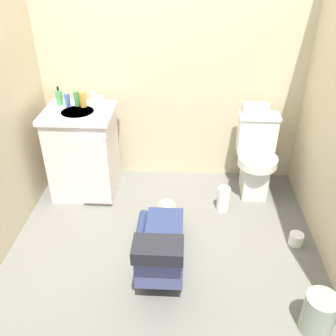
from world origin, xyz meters
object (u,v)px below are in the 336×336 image
faucet (81,99)px  bottle_blue (67,100)px  paper_towel_roll (223,199)px  vanity_cabinet (84,152)px  soap_dispenser (59,97)px  tissue_box (255,109)px  bottle_clear (100,102)px  trash_can (319,314)px  bottle_green (77,99)px  bottle_white (94,99)px  bottle_amber (83,99)px  person_plumber (162,244)px  toilet (256,157)px  toilet_paper_roll (296,239)px

faucet → bottle_blue: bearing=-152.9°
bottle_blue → paper_towel_roll: bottle_blue is taller
vanity_cabinet → soap_dispenser: 0.52m
tissue_box → paper_towel_roll: (-0.25, -0.41, -0.69)m
soap_dispenser → bottle_clear: size_ratio=1.61×
faucet → bottle_clear: bottle_clear is taller
trash_can → paper_towel_roll: trash_can is taller
bottle_green → bottle_white: bottle_green is taller
bottle_amber → tissue_box: bearing=3.0°
bottle_amber → soap_dispenser: bearing=171.8°
vanity_cabinet → bottle_clear: bearing=28.2°
bottle_clear → bottle_green: bearing=174.3°
vanity_cabinet → bottle_green: bearing=107.3°
bottle_green → paper_towel_roll: size_ratio=0.58×
person_plumber → bottle_blue: 1.50m
tissue_box → bottle_green: (-1.56, -0.06, 0.09)m
soap_dispenser → bottle_green: soap_dispenser is taller
vanity_cabinet → trash_can: size_ratio=2.94×
person_plumber → bottle_green: size_ratio=8.12×
faucet → bottle_blue: size_ratio=0.85×
bottle_amber → paper_towel_roll: bottle_amber is taller
vanity_cabinet → bottle_green: 0.48m
toilet → person_plumber: 1.28m
tissue_box → bottle_blue: 1.64m
bottle_amber → bottle_white: size_ratio=1.16×
soap_dispenser → bottle_blue: size_ratio=1.41×
soap_dispenser → trash_can: (1.95, -1.53, -0.75)m
tissue_box → soap_dispenser: 1.72m
bottle_green → bottle_amber: size_ratio=1.00×
bottle_clear → bottle_blue: bearing=-179.6°
bottle_green → soap_dispenser: bearing=175.2°
toilet → bottle_white: bottle_white is taller
bottle_green → bottle_clear: bottle_green is taller
vanity_cabinet → tissue_box: tissue_box is taller
trash_can → person_plumber: bearing=152.7°
soap_dispenser → toilet_paper_roll: (2.01, -0.78, -0.84)m
soap_dispenser → trash_can: bearing=-38.2°
vanity_cabinet → paper_towel_roll: 1.33m
person_plumber → trash_can: 1.11m
tissue_box → bottle_green: bearing=-177.7°
bottle_green → paper_towel_roll: bearing=-15.0°
toilet → trash_can: 1.52m
toilet_paper_roll → bottle_clear: bearing=155.6°
soap_dispenser → paper_towel_roll: 1.69m
vanity_cabinet → toilet_paper_roll: 1.96m
bottle_white → bottle_clear: size_ratio=1.10×
tissue_box → bottle_white: 1.42m
faucet → toilet_paper_roll: 2.15m
bottle_blue → bottle_amber: bearing=1.9°
toilet → paper_towel_roll: bearing=-133.2°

